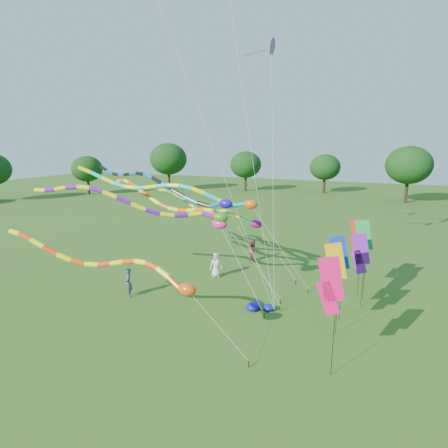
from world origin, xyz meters
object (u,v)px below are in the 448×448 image
at_px(tube_kite_orange, 176,205).
at_px(blue_nylon_heap, 262,304).
at_px(tube_kite_red, 120,267).
at_px(person_c, 253,250).
at_px(person_b, 128,283).
at_px(person_a, 216,265).

bearing_deg(tube_kite_orange, blue_nylon_heap, 9.82).
height_order(tube_kite_red, person_c, tube_kite_red).
distance_m(tube_kite_red, person_b, 5.90).
bearing_deg(blue_nylon_heap, tube_kite_orange, 167.86).
bearing_deg(person_b, blue_nylon_heap, 65.83).
height_order(tube_kite_red, person_b, tube_kite_red).
bearing_deg(tube_kite_orange, tube_kite_red, -58.20).
bearing_deg(person_b, tube_kite_orange, 115.43).
distance_m(tube_kite_orange, blue_nylon_heap, 8.36).
height_order(blue_nylon_heap, person_a, person_a).
xyz_separation_m(tube_kite_orange, person_a, (1.89, 2.10, -4.50)).
distance_m(blue_nylon_heap, person_b, 8.32).
height_order(tube_kite_orange, person_b, tube_kite_orange).
height_order(person_a, person_b, person_b).
relative_size(tube_kite_orange, person_a, 7.58).
bearing_deg(person_c, tube_kite_orange, 123.84).
relative_size(tube_kite_red, person_c, 7.12).
relative_size(blue_nylon_heap, person_c, 0.73).
xyz_separation_m(tube_kite_red, person_c, (1.82, 14.12, -2.80)).
relative_size(tube_kite_red, person_a, 7.00).
distance_m(blue_nylon_heap, person_c, 8.69).
distance_m(tube_kite_orange, person_b, 5.76).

